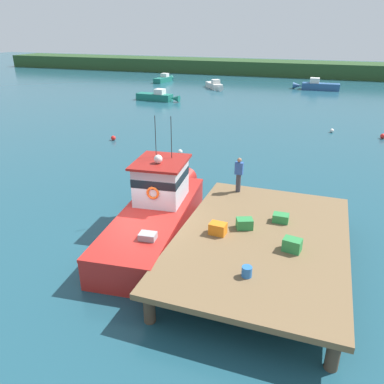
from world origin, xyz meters
name	(u,v)px	position (x,y,z in m)	size (l,w,h in m)	color
ground_plane	(144,242)	(0.00, 0.00, 0.00)	(200.00, 200.00, 0.00)	#1E4C5B
dock	(262,240)	(4.80, 0.00, 1.07)	(6.00, 9.00, 1.20)	#4C3D2D
main_fishing_boat	(158,210)	(0.14, 1.12, 1.01)	(3.38, 9.94, 4.80)	red
crate_stack_near_edge	(292,245)	(5.91, -0.61, 1.43)	(0.60, 0.44, 0.45)	#2D8442
crate_stack_mid_dock	(281,218)	(5.28, 1.40, 1.36)	(0.60, 0.44, 0.33)	#2D8442
crate_single_far	(244,224)	(4.05, 0.42, 1.40)	(0.60, 0.44, 0.39)	#2D8442
crate_single_by_cleat	(218,229)	(3.22, -0.33, 1.42)	(0.60, 0.44, 0.43)	orange
bait_bucket	(247,272)	(4.77, -2.55, 1.37)	(0.32, 0.32, 0.34)	#2866B2
deckhand_by_the_boat	(239,174)	(3.03, 3.76, 2.06)	(0.36, 0.22, 1.63)	#383842
moored_boat_far_right	(215,85)	(-9.19, 41.76, 0.45)	(3.75, 4.82, 1.31)	silver
moored_boat_off_the_point	(317,86)	(4.68, 45.53, 0.55)	(6.32, 1.68, 1.61)	#285184
moored_boat_far_left	(157,97)	(-13.01, 30.27, 0.48)	(5.50, 1.64, 1.39)	#196B5B
moored_boat_outer_mooring	(164,79)	(-18.91, 45.98, 0.45)	(1.62, 5.19, 1.30)	#196B5B
mooring_buoy_channel_marker	(113,138)	(-9.08, 13.15, 0.18)	(0.37, 0.37, 0.37)	red
mooring_buoy_outer	(383,136)	(10.88, 20.68, 0.21)	(0.41, 0.41, 0.41)	red
mooring_buoy_spare_mooring	(180,152)	(-2.87, 11.59, 0.17)	(0.34, 0.34, 0.34)	silver
mooring_buoy_inshore	(332,131)	(7.03, 21.35, 0.17)	(0.33, 0.33, 0.33)	silver
far_shoreline	(295,69)	(0.00, 62.00, 1.20)	(120.00, 8.00, 2.40)	#284723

